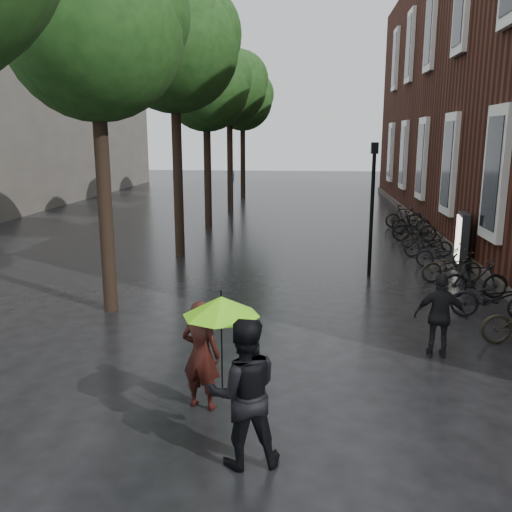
# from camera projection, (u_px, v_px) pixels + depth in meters

# --- Properties ---
(street_trees) EXTENTS (4.33, 34.03, 8.91)m
(street_trees) POSITION_uv_depth(u_px,v_px,m) (191.00, 71.00, 19.97)
(street_trees) COLOR black
(street_trees) RESTS_ON ground
(person_burgundy) EXTENTS (0.69, 0.55, 1.66)m
(person_burgundy) POSITION_uv_depth(u_px,v_px,m) (201.00, 355.00, 7.97)
(person_burgundy) COLOR black
(person_burgundy) RESTS_ON ground
(person_black) EXTENTS (1.06, 0.91, 1.89)m
(person_black) POSITION_uv_depth(u_px,v_px,m) (244.00, 392.00, 6.55)
(person_black) COLOR black
(person_black) RESTS_ON ground
(lime_umbrella) EXTENTS (1.03, 1.03, 1.52)m
(lime_umbrella) POSITION_uv_depth(u_px,v_px,m) (221.00, 306.00, 7.03)
(lime_umbrella) COLOR black
(lime_umbrella) RESTS_ON ground
(pedestrian_walking) EXTENTS (0.95, 0.46, 1.57)m
(pedestrian_walking) POSITION_uv_depth(u_px,v_px,m) (440.00, 316.00, 9.85)
(pedestrian_walking) COLOR black
(pedestrian_walking) RESTS_ON ground
(parked_bicycles) EXTENTS (2.11, 14.62, 1.02)m
(parked_bicycles) POSITION_uv_depth(u_px,v_px,m) (441.00, 252.00, 16.86)
(parked_bicycles) COLOR black
(parked_bicycles) RESTS_ON ground
(ad_lightbox) EXTENTS (0.26, 1.12, 1.69)m
(ad_lightbox) POSITION_uv_depth(u_px,v_px,m) (462.00, 240.00, 16.70)
(ad_lightbox) COLOR black
(ad_lightbox) RESTS_ON ground
(lamp_post) EXTENTS (0.20, 0.20, 3.82)m
(lamp_post) POSITION_uv_depth(u_px,v_px,m) (372.00, 196.00, 15.31)
(lamp_post) COLOR black
(lamp_post) RESTS_ON ground
(cycle_sign) EXTENTS (0.13, 0.47, 2.56)m
(cycle_sign) POSITION_uv_depth(u_px,v_px,m) (233.00, 191.00, 22.95)
(cycle_sign) COLOR #262628
(cycle_sign) RESTS_ON ground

